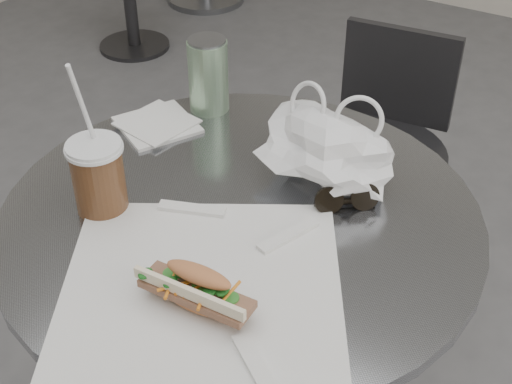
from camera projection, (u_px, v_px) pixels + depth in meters
The scene contains 9 objects.
cafe_table at pixel (242, 331), 1.28m from camera, with size 0.76×0.76×0.74m.
chair_far at pixel (372, 185), 1.89m from camera, with size 0.37×0.39×0.71m.
sandwich_paper at pixel (202, 285), 0.98m from camera, with size 0.38×0.36×0.00m, color white.
banh_mi at pixel (198, 290), 0.93m from camera, with size 0.20×0.08×0.07m.
iced_coffee at pixel (98, 175), 1.09m from camera, with size 0.09×0.09×0.26m.
sunglasses at pixel (346, 200), 1.11m from camera, with size 0.09×0.08×0.05m.
plastic_bag at pixel (325, 149), 1.16m from camera, with size 0.22×0.17×0.11m, color white, non-canonical shape.
napkin_stack at pixel (157, 124), 1.32m from camera, with size 0.18×0.18×0.01m.
drink_can at pixel (208, 75), 1.33m from camera, with size 0.08×0.08×0.14m.
Camera 1 is at (0.47, -0.54, 1.44)m, focal length 50.00 mm.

